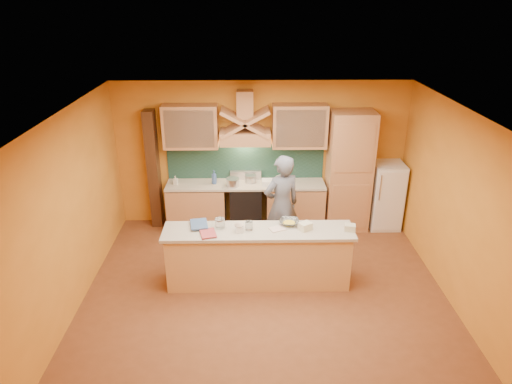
{
  "coord_description": "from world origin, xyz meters",
  "views": [
    {
      "loc": [
        -0.24,
        -5.79,
        4.24
      ],
      "look_at": [
        -0.13,
        0.9,
        1.31
      ],
      "focal_mm": 32.0,
      "sensor_mm": 36.0,
      "label": 1
    }
  ],
  "objects_px": {
    "person": "(282,206)",
    "mixing_bowl": "(289,222)",
    "kitchen_scale": "(239,229)",
    "stove": "(246,206)",
    "fridge": "(385,195)"
  },
  "relations": [
    {
      "from": "stove",
      "to": "person",
      "type": "bearing_deg",
      "value": -57.54
    },
    {
      "from": "fridge",
      "to": "mixing_bowl",
      "type": "distance_m",
      "value": 2.68
    },
    {
      "from": "person",
      "to": "mixing_bowl",
      "type": "xyz_separation_m",
      "value": [
        0.06,
        -0.76,
        0.07
      ]
    },
    {
      "from": "fridge",
      "to": "person",
      "type": "distance_m",
      "value": 2.31
    },
    {
      "from": "person",
      "to": "kitchen_scale",
      "type": "xyz_separation_m",
      "value": [
        -0.71,
        -0.98,
        0.09
      ]
    },
    {
      "from": "mixing_bowl",
      "to": "stove",
      "type": "bearing_deg",
      "value": 111.5
    },
    {
      "from": "person",
      "to": "kitchen_scale",
      "type": "height_order",
      "value": "person"
    },
    {
      "from": "person",
      "to": "kitchen_scale",
      "type": "distance_m",
      "value": 1.21
    },
    {
      "from": "person",
      "to": "fridge",
      "type": "bearing_deg",
      "value": -178.22
    },
    {
      "from": "kitchen_scale",
      "to": "mixing_bowl",
      "type": "relative_size",
      "value": 0.39
    },
    {
      "from": "mixing_bowl",
      "to": "fridge",
      "type": "bearing_deg",
      "value": 40.56
    },
    {
      "from": "fridge",
      "to": "mixing_bowl",
      "type": "xyz_separation_m",
      "value": [
        -2.02,
        -1.73,
        0.33
      ]
    },
    {
      "from": "stove",
      "to": "kitchen_scale",
      "type": "distance_m",
      "value": 2.03
    },
    {
      "from": "stove",
      "to": "person",
      "type": "relative_size",
      "value": 0.5
    },
    {
      "from": "stove",
      "to": "mixing_bowl",
      "type": "relative_size",
      "value": 3.05
    }
  ]
}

